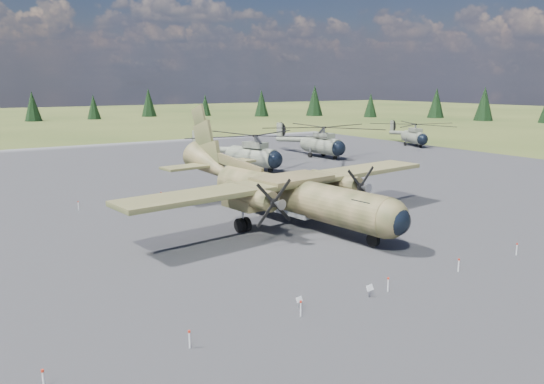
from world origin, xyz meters
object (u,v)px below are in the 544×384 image
helicopter_near (252,145)px  helicopter_far (414,130)px  transport_plane (283,188)px  helicopter_mid (322,135)px

helicopter_near → helicopter_far: size_ratio=1.14×
helicopter_far → helicopter_near: bearing=-148.0°
transport_plane → helicopter_mid: size_ratio=1.31×
helicopter_mid → helicopter_far: 24.17m
transport_plane → helicopter_mid: 39.74m
helicopter_near → helicopter_mid: helicopter_mid is taller
transport_plane → helicopter_near: bearing=57.9°
transport_plane → helicopter_mid: transport_plane is taller
helicopter_near → helicopter_far: (39.46, 8.03, -0.43)m
helicopter_mid → helicopter_far: helicopter_mid is taller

